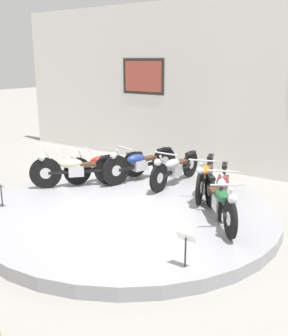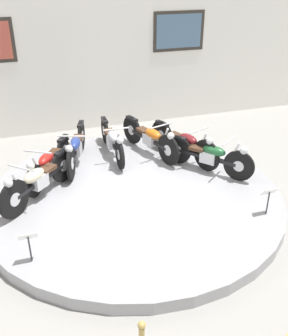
# 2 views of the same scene
# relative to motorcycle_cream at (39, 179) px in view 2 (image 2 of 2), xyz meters

# --- Properties ---
(ground_plane) EXTENTS (60.00, 60.00, 0.00)m
(ground_plane) POSITION_rel_motorcycle_cream_xyz_m (1.66, -0.29, -0.61)
(ground_plane) COLOR gray
(display_platform) EXTENTS (5.45, 5.45, 0.21)m
(display_platform) POSITION_rel_motorcycle_cream_xyz_m (1.66, -0.29, -0.50)
(display_platform) COLOR #99999E
(display_platform) RESTS_ON ground_plane
(back_wall) EXTENTS (14.00, 0.22, 4.36)m
(back_wall) POSITION_rel_motorcycle_cream_xyz_m (1.66, 3.67, 1.57)
(back_wall) COLOR white
(back_wall) RESTS_ON ground_plane
(motorcycle_cream) EXTENTS (1.43, 1.50, 0.81)m
(motorcycle_cream) POSITION_rel_motorcycle_cream_xyz_m (0.00, 0.00, 0.00)
(motorcycle_cream) COLOR black
(motorcycle_cream) RESTS_ON display_platform
(motorcycle_red) EXTENTS (1.03, 1.72, 0.78)m
(motorcycle_red) POSITION_rel_motorcycle_cream_xyz_m (0.24, 0.66, -0.03)
(motorcycle_red) COLOR black
(motorcycle_red) RESTS_ON display_platform
(motorcycle_blue) EXTENTS (0.74, 1.93, 0.81)m
(motorcycle_blue) POSITION_rel_motorcycle_cream_xyz_m (0.85, 1.15, -0.00)
(motorcycle_blue) COLOR black
(motorcycle_blue) RESTS_ON display_platform
(motorcycle_silver) EXTENTS (0.54, 1.96, 0.78)m
(motorcycle_silver) POSITION_rel_motorcycle_cream_xyz_m (1.66, 1.32, -0.02)
(motorcycle_silver) COLOR black
(motorcycle_silver) RESTS_ON display_platform
(motorcycle_orange) EXTENTS (0.72, 1.93, 0.80)m
(motorcycle_orange) POSITION_rel_motorcycle_cream_xyz_m (2.47, 1.15, -0.01)
(motorcycle_orange) COLOR black
(motorcycle_orange) RESTS_ON display_platform
(motorcycle_maroon) EXTENTS (0.80, 1.89, 0.81)m
(motorcycle_maroon) POSITION_rel_motorcycle_cream_xyz_m (3.07, 0.66, -0.00)
(motorcycle_maroon) COLOR black
(motorcycle_maroon) RESTS_ON display_platform
(motorcycle_green) EXTENTS (1.27, 1.57, 0.79)m
(motorcycle_green) POSITION_rel_motorcycle_cream_xyz_m (3.32, -0.00, -0.02)
(motorcycle_green) COLOR black
(motorcycle_green) RESTS_ON display_platform
(info_placard_front_left) EXTENTS (0.26, 0.11, 0.51)m
(info_placard_front_left) POSITION_rel_motorcycle_cream_xyz_m (-0.27, -1.67, -0.03)
(info_placard_front_left) COLOR #333338
(info_placard_front_left) RESTS_ON display_platform
(info_placard_front_centre) EXTENTS (0.26, 0.11, 0.51)m
(info_placard_front_centre) POSITION_rel_motorcycle_cream_xyz_m (3.60, -1.67, -0.03)
(info_placard_front_centre) COLOR #333338
(info_placard_front_centre) RESTS_ON display_platform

